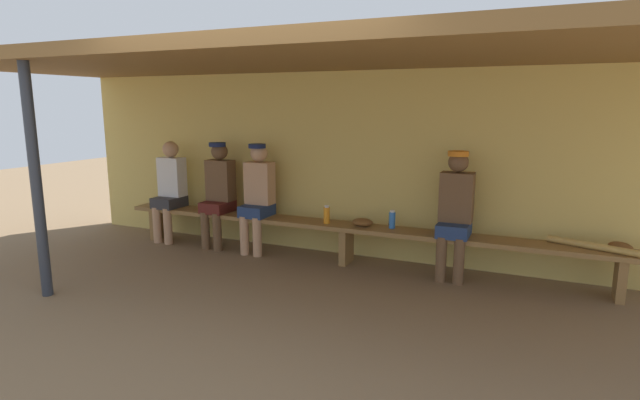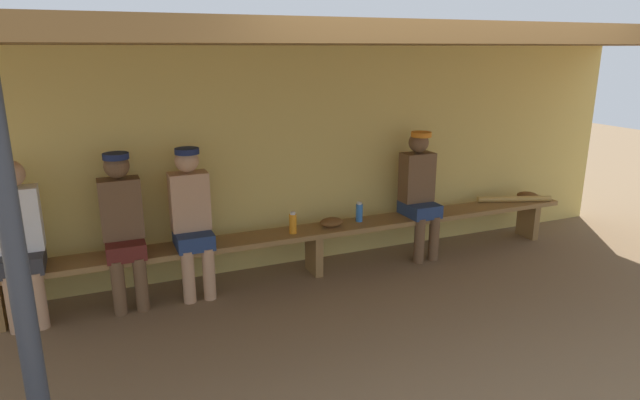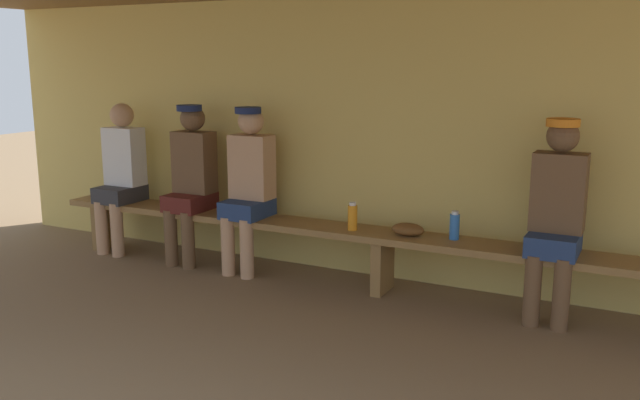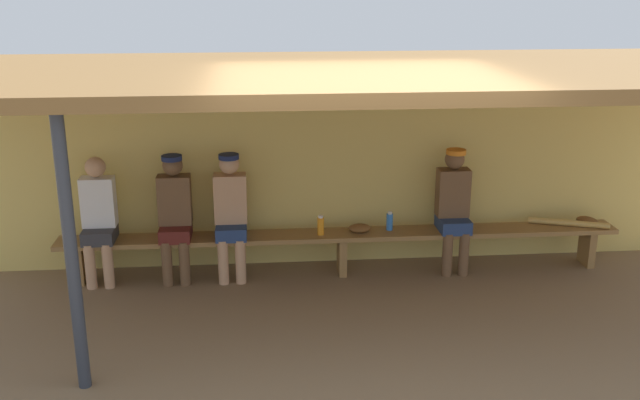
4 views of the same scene
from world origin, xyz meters
TOP-DOWN VIEW (x-y plane):
  - ground_plane at (0.00, 0.00)m, footprint 24.00×24.00m
  - back_wall at (0.00, 2.00)m, footprint 8.00×0.20m
  - bench at (0.00, 1.55)m, footprint 6.00×0.36m
  - player_with_sunglasses at (1.21, 1.55)m, footprint 0.34×0.42m
  - player_in_blue at (-2.53, 1.55)m, footprint 0.34×0.42m
  - player_middle at (-1.75, 1.55)m, footprint 0.34×0.42m
  - player_near_post at (-1.18, 1.55)m, footprint 0.34×0.42m
  - water_bottle_clear at (-0.23, 1.51)m, footprint 0.07×0.07m
  - water_bottle_blue at (0.52, 1.60)m, footprint 0.07×0.07m
  - baseball_glove_dark_brown at (0.19, 1.55)m, footprint 0.24×0.17m

SIDE VIEW (x-z plane):
  - ground_plane at x=0.00m, z-range 0.00..0.00m
  - bench at x=0.00m, z-range 0.16..0.62m
  - baseball_glove_dark_brown at x=0.19m, z-range 0.46..0.55m
  - water_bottle_blue at x=0.52m, z-range 0.45..0.66m
  - water_bottle_clear at x=-0.23m, z-range 0.45..0.67m
  - player_in_blue at x=-2.53m, z-range 0.06..1.40m
  - player_with_sunglasses at x=1.21m, z-range 0.07..1.42m
  - player_middle at x=-1.75m, z-range 0.07..1.42m
  - player_near_post at x=-1.18m, z-range 0.07..1.42m
  - back_wall at x=0.00m, z-range 0.00..2.20m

